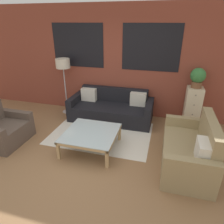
# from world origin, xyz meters

# --- Properties ---
(ground_plane) EXTENTS (16.00, 16.00, 0.00)m
(ground_plane) POSITION_xyz_m (0.00, 0.00, 0.00)
(ground_plane) COLOR #8E6642
(wall_back_brick) EXTENTS (8.40, 0.09, 2.80)m
(wall_back_brick) POSITION_xyz_m (0.00, 2.44, 1.41)
(wall_back_brick) COLOR brown
(wall_back_brick) RESTS_ON ground_plane
(rug) EXTENTS (2.26, 1.59, 0.00)m
(rug) POSITION_xyz_m (0.06, 1.16, 0.00)
(rug) COLOR silver
(rug) RESTS_ON ground_plane
(couch_dark) EXTENTS (2.12, 0.88, 0.78)m
(couch_dark) POSITION_xyz_m (0.08, 1.95, 0.28)
(couch_dark) COLOR black
(couch_dark) RESTS_ON ground_plane
(settee_vintage) EXTENTS (0.80, 1.53, 0.92)m
(settee_vintage) POSITION_xyz_m (1.92, 0.49, 0.31)
(settee_vintage) COLOR #99845B
(settee_vintage) RESTS_ON ground_plane
(armchair_corner) EXTENTS (0.80, 0.95, 0.84)m
(armchair_corner) POSITION_xyz_m (-1.84, 0.27, 0.28)
(armchair_corner) COLOR brown
(armchair_corner) RESTS_ON ground_plane
(coffee_table) EXTENTS (1.02, 1.02, 0.39)m
(coffee_table) POSITION_xyz_m (0.06, 0.52, 0.34)
(coffee_table) COLOR silver
(coffee_table) RESTS_ON ground_plane
(floor_lamp) EXTENTS (0.37, 0.37, 1.50)m
(floor_lamp) POSITION_xyz_m (-1.25, 2.05, 1.30)
(floor_lamp) COLOR #B2B2B7
(floor_lamp) RESTS_ON ground_plane
(drawer_cabinet) EXTENTS (0.37, 0.40, 0.97)m
(drawer_cabinet) POSITION_xyz_m (2.08, 2.17, 0.49)
(drawer_cabinet) COLOR beige
(drawer_cabinet) RESTS_ON ground_plane
(potted_plant) EXTENTS (0.34, 0.34, 0.46)m
(potted_plant) POSITION_xyz_m (2.08, 2.17, 1.22)
(potted_plant) COLOR brown
(potted_plant) RESTS_ON drawer_cabinet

